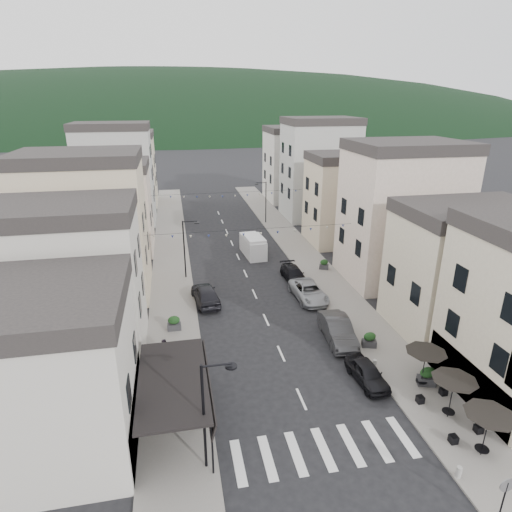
% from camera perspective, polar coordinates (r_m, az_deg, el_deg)
% --- Properties ---
extents(ground, '(700.00, 700.00, 0.00)m').
position_cam_1_polar(ground, '(23.44, 10.84, -27.35)').
color(ground, black).
rests_on(ground, ground).
extents(sidewalk_left, '(4.00, 76.00, 0.12)m').
position_cam_1_polar(sidewalk_left, '(49.42, -11.22, -0.24)').
color(sidewalk_left, slate).
rests_on(sidewalk_left, ground).
extents(sidewalk_right, '(4.00, 76.00, 0.12)m').
position_cam_1_polar(sidewalk_right, '(51.44, 5.69, 0.90)').
color(sidewalk_right, slate).
rests_on(sidewalk_right, ground).
extents(hill_backdrop, '(640.00, 360.00, 70.00)m').
position_cam_1_polar(hill_backdrop, '(314.87, -10.33, 17.08)').
color(hill_backdrop, black).
rests_on(hill_backdrop, ground).
extents(boutique_building, '(12.00, 8.00, 8.00)m').
position_cam_1_polar(boutique_building, '(24.99, -30.47, -14.72)').
color(boutique_building, beige).
rests_on(boutique_building, ground).
extents(boutique_awning, '(3.77, 7.50, 3.28)m').
position_cam_1_polar(boutique_awning, '(23.95, -10.42, -16.05)').
color(boutique_awning, black).
rests_on(boutique_awning, ground).
extents(buildings_row_left, '(10.20, 54.16, 14.00)m').
position_cam_1_polar(buildings_row_left, '(53.81, -19.26, 7.45)').
color(buildings_row_left, beige).
rests_on(buildings_row_left, ground).
extents(buildings_row_right, '(10.20, 54.16, 14.50)m').
position_cam_1_polar(buildings_row_right, '(56.27, 11.50, 8.92)').
color(buildings_row_right, '#B8AB92').
rests_on(buildings_row_right, ground).
extents(cafe_terrace, '(2.50, 8.10, 2.53)m').
position_cam_1_polar(cafe_terrace, '(26.94, 24.87, -15.23)').
color(cafe_terrace, black).
rests_on(cafe_terrace, ground).
extents(streetlamp_left_near, '(1.70, 0.56, 6.00)m').
position_cam_1_polar(streetlamp_left_near, '(21.24, -6.25, -19.26)').
color(streetlamp_left_near, black).
rests_on(streetlamp_left_near, ground).
extents(streetlamp_left_far, '(1.70, 0.56, 6.00)m').
position_cam_1_polar(streetlamp_left_far, '(42.55, -9.22, 1.68)').
color(streetlamp_left_far, black).
rests_on(streetlamp_left_far, ground).
extents(streetlamp_right_far, '(1.70, 0.56, 6.00)m').
position_cam_1_polar(streetlamp_right_far, '(61.20, 1.07, 7.73)').
color(streetlamp_right_far, black).
rests_on(streetlamp_right_far, ground).
extents(traffic_sign, '(0.70, 0.07, 2.70)m').
position_cam_1_polar(traffic_sign, '(22.61, 30.29, -25.62)').
color(traffic_sign, black).
rests_on(traffic_sign, ground).
extents(bollards, '(11.66, 10.26, 0.60)m').
position_cam_1_polar(bollards, '(26.88, 6.42, -18.39)').
color(bollards, gray).
rests_on(bollards, ground).
extents(bunting_near, '(19.00, 0.28, 0.62)m').
position_cam_1_polar(bunting_near, '(38.74, -0.49, 3.10)').
color(bunting_near, black).
rests_on(bunting_near, ground).
extents(bunting_far, '(19.00, 0.28, 0.62)m').
position_cam_1_polar(bunting_far, '(54.03, -3.66, 8.09)').
color(bunting_far, black).
rests_on(bunting_far, ground).
extents(parked_car_a, '(1.87, 4.03, 1.34)m').
position_cam_1_polar(parked_car_a, '(29.19, 14.60, -14.85)').
color(parked_car_a, black).
rests_on(parked_car_a, ground).
extents(parked_car_b, '(2.18, 5.32, 1.72)m').
position_cam_1_polar(parked_car_b, '(33.03, 10.83, -9.64)').
color(parked_car_b, '#2E2E30').
rests_on(parked_car_b, ground).
extents(parked_car_c, '(2.72, 5.41, 1.47)m').
position_cam_1_polar(parked_car_c, '(38.95, 7.03, -4.73)').
color(parked_car_c, '#93959B').
rests_on(parked_car_c, ground).
extents(parked_car_d, '(2.03, 4.63, 1.33)m').
position_cam_1_polar(parked_car_d, '(42.71, 5.04, -2.41)').
color(parked_car_d, black).
rests_on(parked_car_d, ground).
extents(parked_car_e, '(2.59, 5.18, 1.69)m').
position_cam_1_polar(parked_car_e, '(38.17, -6.75, -5.08)').
color(parked_car_e, black).
rests_on(parked_car_e, ground).
extents(delivery_van, '(2.39, 5.16, 2.40)m').
position_cam_1_polar(delivery_van, '(49.05, -0.39, 1.40)').
color(delivery_van, silver).
rests_on(delivery_van, ground).
extents(pedestrian_a, '(0.65, 0.44, 1.77)m').
position_cam_1_polar(pedestrian_a, '(28.16, -7.27, -14.90)').
color(pedestrian_a, black).
rests_on(pedestrian_a, sidewalk_left).
extents(pedestrian_b, '(0.93, 0.85, 1.56)m').
position_cam_1_polar(pedestrian_b, '(30.73, -12.04, -12.13)').
color(pedestrian_b, '#28212C').
rests_on(pedestrian_b, sidewalk_left).
extents(planter_la, '(1.06, 0.80, 1.05)m').
position_cam_1_polar(planter_la, '(25.75, -7.12, -19.86)').
color(planter_la, '#2A2A2C').
rests_on(planter_la, sidewalk_left).
extents(planter_lb, '(1.06, 0.59, 1.18)m').
position_cam_1_polar(planter_lb, '(34.27, -10.87, -8.78)').
color(planter_lb, '#2F2F32').
rests_on(planter_lb, sidewalk_left).
extents(planter_ra, '(1.25, 0.92, 1.25)m').
position_cam_1_polar(planter_ra, '(29.94, 21.85, -14.66)').
color(planter_ra, '#2B2B2D').
rests_on(planter_ra, sidewalk_right).
extents(planter_rb, '(1.14, 0.83, 1.15)m').
position_cam_1_polar(planter_rb, '(32.67, 14.89, -10.73)').
color(planter_rb, '#2B2B2D').
rests_on(planter_rb, sidewalk_right).
extents(planter_rc, '(1.08, 0.84, 1.07)m').
position_cam_1_polar(planter_rc, '(45.61, 9.05, -1.10)').
color(planter_rc, '#2F3032').
rests_on(planter_rc, sidewalk_right).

